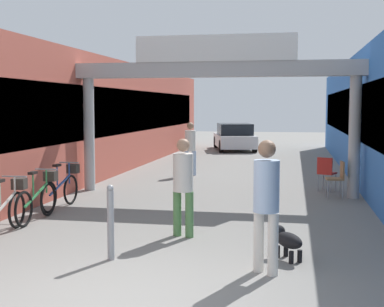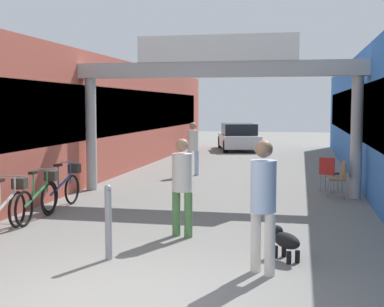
{
  "view_description": "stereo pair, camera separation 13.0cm",
  "coord_description": "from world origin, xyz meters",
  "px_view_note": "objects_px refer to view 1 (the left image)",
  "views": [
    {
      "loc": [
        1.92,
        -5.53,
        2.22
      ],
      "look_at": [
        0.0,
        4.54,
        1.3
      ],
      "focal_mm": 50.0,
      "sensor_mm": 36.0,
      "label": 1
    },
    {
      "loc": [
        2.05,
        -5.5,
        2.22
      ],
      "look_at": [
        0.0,
        4.54,
        1.3
      ],
      "focal_mm": 50.0,
      "sensor_mm": 36.0,
      "label": 2
    }
  ],
  "objects_px": {
    "bicycle_silver_second": "(7,209)",
    "parked_car_white": "(234,137)",
    "bicycle_green_third": "(39,198)",
    "dog_on_leash": "(287,240)",
    "pedestrian_carrying_crate": "(190,145)",
    "bicycle_blue_farthest": "(62,188)",
    "pedestrian_with_dog": "(266,197)",
    "cafe_chair_red_farther": "(326,171)",
    "bollard_post_metal": "(111,222)",
    "cafe_chair_wood_nearer": "(338,176)",
    "pedestrian_companion": "(183,181)"
  },
  "relations": [
    {
      "from": "bicycle_silver_second",
      "to": "parked_car_white",
      "type": "distance_m",
      "value": 18.33
    },
    {
      "from": "bicycle_green_third",
      "to": "dog_on_leash",
      "type": "bearing_deg",
      "value": -20.58
    },
    {
      "from": "pedestrian_carrying_crate",
      "to": "bicycle_blue_farthest",
      "type": "height_order",
      "value": "pedestrian_carrying_crate"
    },
    {
      "from": "pedestrian_with_dog",
      "to": "cafe_chair_red_farther",
      "type": "height_order",
      "value": "pedestrian_with_dog"
    },
    {
      "from": "bicycle_silver_second",
      "to": "bollard_post_metal",
      "type": "distance_m",
      "value": 2.6
    },
    {
      "from": "dog_on_leash",
      "to": "parked_car_white",
      "type": "relative_size",
      "value": 0.15
    },
    {
      "from": "bicycle_silver_second",
      "to": "cafe_chair_red_farther",
      "type": "bearing_deg",
      "value": 45.04
    },
    {
      "from": "pedestrian_carrying_crate",
      "to": "cafe_chair_red_farther",
      "type": "bearing_deg",
      "value": -31.42
    },
    {
      "from": "cafe_chair_wood_nearer",
      "to": "parked_car_white",
      "type": "height_order",
      "value": "parked_car_white"
    },
    {
      "from": "bicycle_green_third",
      "to": "cafe_chair_red_farther",
      "type": "height_order",
      "value": "bicycle_green_third"
    },
    {
      "from": "bicycle_silver_second",
      "to": "parked_car_white",
      "type": "xyz_separation_m",
      "value": [
        1.97,
        18.22,
        0.21
      ]
    },
    {
      "from": "pedestrian_carrying_crate",
      "to": "pedestrian_companion",
      "type": "bearing_deg",
      "value": -79.88
    },
    {
      "from": "pedestrian_companion",
      "to": "bicycle_silver_second",
      "type": "xyz_separation_m",
      "value": [
        -3.06,
        -0.36,
        -0.52
      ]
    },
    {
      "from": "pedestrian_companion",
      "to": "bicycle_green_third",
      "type": "bearing_deg",
      "value": 166.04
    },
    {
      "from": "pedestrian_companion",
      "to": "bicycle_blue_farthest",
      "type": "relative_size",
      "value": 0.99
    },
    {
      "from": "pedestrian_with_dog",
      "to": "bicycle_green_third",
      "type": "xyz_separation_m",
      "value": [
        -4.49,
        2.51,
        -0.59
      ]
    },
    {
      "from": "bicycle_blue_farthest",
      "to": "dog_on_leash",
      "type": "bearing_deg",
      "value": -32.27
    },
    {
      "from": "dog_on_leash",
      "to": "bollard_post_metal",
      "type": "height_order",
      "value": "bollard_post_metal"
    },
    {
      "from": "pedestrian_with_dog",
      "to": "cafe_chair_wood_nearer",
      "type": "relative_size",
      "value": 1.99
    },
    {
      "from": "pedestrian_carrying_crate",
      "to": "bollard_post_metal",
      "type": "xyz_separation_m",
      "value": [
        0.65,
        -9.38,
        -0.41
      ]
    },
    {
      "from": "bicycle_silver_second",
      "to": "pedestrian_carrying_crate",
      "type": "bearing_deg",
      "value": 78.56
    },
    {
      "from": "bicycle_silver_second",
      "to": "cafe_chair_red_farther",
      "type": "relative_size",
      "value": 1.9
    },
    {
      "from": "cafe_chair_wood_nearer",
      "to": "dog_on_leash",
      "type": "bearing_deg",
      "value": -101.8
    },
    {
      "from": "pedestrian_companion",
      "to": "pedestrian_carrying_crate",
      "type": "distance_m",
      "value": 7.97
    },
    {
      "from": "dog_on_leash",
      "to": "cafe_chair_red_farther",
      "type": "distance_m",
      "value": 6.47
    },
    {
      "from": "cafe_chair_wood_nearer",
      "to": "bicycle_green_third",
      "type": "bearing_deg",
      "value": -148.37
    },
    {
      "from": "bollard_post_metal",
      "to": "cafe_chair_wood_nearer",
      "type": "distance_m",
      "value": 6.94
    },
    {
      "from": "dog_on_leash",
      "to": "cafe_chair_wood_nearer",
      "type": "relative_size",
      "value": 0.71
    },
    {
      "from": "pedestrian_carrying_crate",
      "to": "cafe_chair_wood_nearer",
      "type": "xyz_separation_m",
      "value": [
        4.28,
        -3.47,
        -0.43
      ]
    },
    {
      "from": "pedestrian_companion",
      "to": "bollard_post_metal",
      "type": "xyz_separation_m",
      "value": [
        -0.75,
        -1.54,
        -0.4
      ]
    },
    {
      "from": "parked_car_white",
      "to": "bicycle_green_third",
      "type": "bearing_deg",
      "value": -96.41
    },
    {
      "from": "bollard_post_metal",
      "to": "cafe_chair_wood_nearer",
      "type": "relative_size",
      "value": 1.23
    },
    {
      "from": "pedestrian_companion",
      "to": "bicycle_green_third",
      "type": "xyz_separation_m",
      "value": [
        -3.01,
        0.75,
        -0.52
      ]
    },
    {
      "from": "bicycle_silver_second",
      "to": "bicycle_green_third",
      "type": "distance_m",
      "value": 1.11
    },
    {
      "from": "dog_on_leash",
      "to": "bicycle_green_third",
      "type": "bearing_deg",
      "value": 159.42
    },
    {
      "from": "bicycle_green_third",
      "to": "cafe_chair_red_farther",
      "type": "distance_m",
      "value": 7.31
    },
    {
      "from": "cafe_chair_red_farther",
      "to": "bicycle_silver_second",
      "type": "bearing_deg",
      "value": -134.96
    },
    {
      "from": "bicycle_blue_farthest",
      "to": "cafe_chair_wood_nearer",
      "type": "bearing_deg",
      "value": 21.45
    },
    {
      "from": "bicycle_green_third",
      "to": "cafe_chair_wood_nearer",
      "type": "distance_m",
      "value": 6.92
    },
    {
      "from": "cafe_chair_wood_nearer",
      "to": "parked_car_white",
      "type": "bearing_deg",
      "value": 106.4
    },
    {
      "from": "bicycle_silver_second",
      "to": "bicycle_green_third",
      "type": "bearing_deg",
      "value": 87.57
    },
    {
      "from": "pedestrian_companion",
      "to": "bicycle_green_third",
      "type": "relative_size",
      "value": 0.99
    },
    {
      "from": "dog_on_leash",
      "to": "bollard_post_metal",
      "type": "bearing_deg",
      "value": -168.67
    },
    {
      "from": "pedestrian_carrying_crate",
      "to": "bollard_post_metal",
      "type": "distance_m",
      "value": 9.41
    },
    {
      "from": "pedestrian_with_dog",
      "to": "pedestrian_companion",
      "type": "height_order",
      "value": "pedestrian_with_dog"
    },
    {
      "from": "bicycle_silver_second",
      "to": "pedestrian_with_dog",
      "type": "bearing_deg",
      "value": -17.13
    },
    {
      "from": "bicycle_blue_farthest",
      "to": "cafe_chair_red_farther",
      "type": "xyz_separation_m",
      "value": [
        5.76,
        3.34,
        0.1
      ]
    },
    {
      "from": "cafe_chair_red_farther",
      "to": "parked_car_white",
      "type": "distance_m",
      "value": 13.05
    },
    {
      "from": "dog_on_leash",
      "to": "cafe_chair_red_farther",
      "type": "relative_size",
      "value": 0.71
    },
    {
      "from": "bollard_post_metal",
      "to": "cafe_chair_wood_nearer",
      "type": "height_order",
      "value": "bollard_post_metal"
    }
  ]
}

